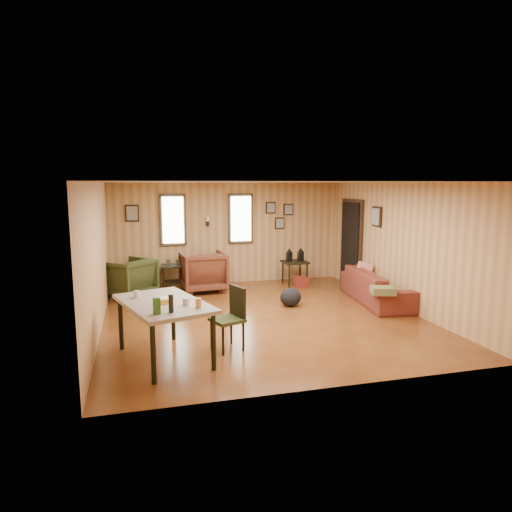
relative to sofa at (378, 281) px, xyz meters
The scene contains 11 objects.
room 2.51m from the sofa, behind, with size 5.54×6.04×2.44m.
sofa is the anchor object (origin of this frame).
recliner_brown 3.77m from the sofa, 150.29° to the left, with size 0.95×0.89×0.98m, color #552919.
recliner_green 5.17m from the sofa, 160.41° to the left, with size 0.88×0.82×0.90m, color #303618.
end_table 4.46m from the sofa, 151.00° to the left, with size 0.57×0.52×0.70m.
side_table 2.23m from the sofa, 119.57° to the left, with size 0.57×0.57×0.89m.
cooler 2.04m from the sofa, 119.67° to the left, with size 0.34×0.26×0.23m.
backpack 1.84m from the sofa, behind, with size 0.49×0.42×0.36m.
sofa_pillows 0.39m from the sofa, 133.66° to the right, with size 0.85×1.79×0.36m.
dining_table 4.82m from the sofa, 155.40° to the right, with size 1.37×1.79×1.04m.
dining_chair 3.87m from the sofa, 151.82° to the right, with size 0.53×0.53×0.92m.
Camera 1 is at (-2.14, -7.66, 2.37)m, focal length 32.00 mm.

